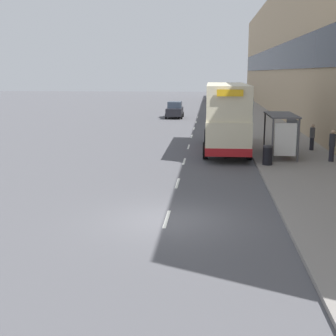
% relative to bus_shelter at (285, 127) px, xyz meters
% --- Properties ---
extents(ground_plane, '(220.00, 220.00, 0.00)m').
position_rel_bus_shelter_xyz_m(ground_plane, '(-5.77, -12.20, -1.88)').
color(ground_plane, '#515156').
extents(pavement, '(5.00, 93.00, 0.14)m').
position_rel_bus_shelter_xyz_m(pavement, '(0.73, 26.30, -1.81)').
color(pavement, gray).
rests_on(pavement, ground_plane).
extents(terrace_facade, '(3.10, 93.00, 14.84)m').
position_rel_bus_shelter_xyz_m(terrace_facade, '(4.72, 26.30, 5.54)').
color(terrace_facade, tan).
rests_on(terrace_facade, ground_plane).
extents(lane_mark_0, '(0.12, 2.00, 0.01)m').
position_rel_bus_shelter_xyz_m(lane_mark_0, '(-5.77, -12.08, -1.87)').
color(lane_mark_0, silver).
rests_on(lane_mark_0, ground_plane).
extents(lane_mark_1, '(0.12, 2.00, 0.01)m').
position_rel_bus_shelter_xyz_m(lane_mark_1, '(-5.77, -6.66, -1.87)').
color(lane_mark_1, silver).
rests_on(lane_mark_1, ground_plane).
extents(lane_mark_2, '(0.12, 2.00, 0.01)m').
position_rel_bus_shelter_xyz_m(lane_mark_2, '(-5.77, -1.25, -1.87)').
color(lane_mark_2, silver).
rests_on(lane_mark_2, ground_plane).
extents(lane_mark_3, '(0.12, 2.00, 0.01)m').
position_rel_bus_shelter_xyz_m(lane_mark_3, '(-5.77, 4.16, -1.87)').
color(lane_mark_3, silver).
rests_on(lane_mark_3, ground_plane).
extents(lane_mark_4, '(0.12, 2.00, 0.01)m').
position_rel_bus_shelter_xyz_m(lane_mark_4, '(-5.77, 9.58, -1.87)').
color(lane_mark_4, silver).
rests_on(lane_mark_4, ground_plane).
extents(lane_mark_5, '(0.12, 2.00, 0.01)m').
position_rel_bus_shelter_xyz_m(lane_mark_5, '(-5.77, 14.99, -1.87)').
color(lane_mark_5, silver).
rests_on(lane_mark_5, ground_plane).
extents(lane_mark_6, '(0.12, 2.00, 0.01)m').
position_rel_bus_shelter_xyz_m(lane_mark_6, '(-5.77, 20.41, -1.87)').
color(lane_mark_6, silver).
rests_on(lane_mark_6, ground_plane).
extents(lane_mark_7, '(0.12, 2.00, 0.01)m').
position_rel_bus_shelter_xyz_m(lane_mark_7, '(-5.77, 25.82, -1.87)').
color(lane_mark_7, silver).
rests_on(lane_mark_7, ground_plane).
extents(bus_shelter, '(1.60, 4.20, 2.48)m').
position_rel_bus_shelter_xyz_m(bus_shelter, '(0.00, 0.00, 0.00)').
color(bus_shelter, '#4C4C51').
rests_on(bus_shelter, ground_plane).
extents(double_decker_bus_near, '(2.85, 10.14, 4.30)m').
position_rel_bus_shelter_xyz_m(double_decker_bus_near, '(-3.30, 2.74, 0.41)').
color(double_decker_bus_near, beige).
rests_on(double_decker_bus_near, ground_plane).
extents(car_0, '(1.90, 4.15, 1.81)m').
position_rel_bus_shelter_xyz_m(car_0, '(-8.31, 24.91, -0.99)').
color(car_0, black).
rests_on(car_0, ground_plane).
extents(car_1, '(2.05, 4.29, 1.83)m').
position_rel_bus_shelter_xyz_m(car_1, '(-3.68, 57.75, -0.98)').
color(car_1, maroon).
rests_on(car_1, ground_plane).
extents(pedestrian_at_shelter, '(0.35, 0.35, 1.77)m').
position_rel_bus_shelter_xyz_m(pedestrian_at_shelter, '(2.46, -1.19, -0.83)').
color(pedestrian_at_shelter, '#23232D').
rests_on(pedestrian_at_shelter, ground_plane).
extents(pedestrian_1, '(0.33, 0.33, 1.65)m').
position_rel_bus_shelter_xyz_m(pedestrian_1, '(2.19, 2.70, -0.89)').
color(pedestrian_1, '#23232D').
rests_on(pedestrian_1, ground_plane).
extents(litter_bin, '(0.55, 0.55, 1.05)m').
position_rel_bus_shelter_xyz_m(litter_bin, '(-1.22, -2.55, -1.21)').
color(litter_bin, black).
rests_on(litter_bin, ground_plane).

